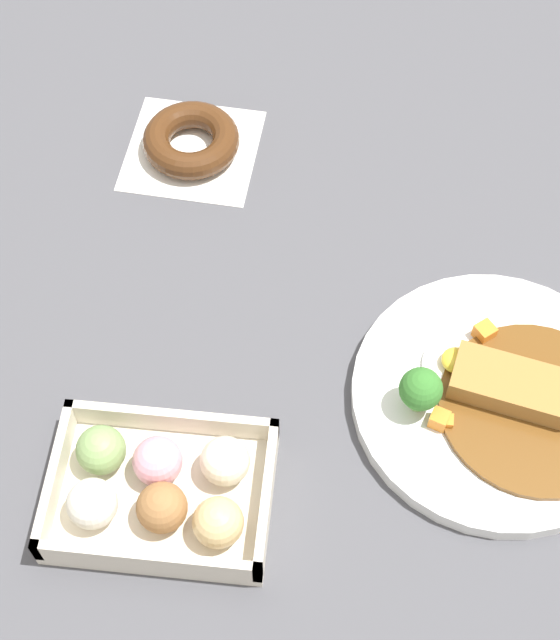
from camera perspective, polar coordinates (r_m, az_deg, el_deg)
The scene contains 4 objects.
ground_plane at distance 0.97m, azimuth 6.04°, elevation -1.05°, with size 1.60×1.60×0.00m, color #4C4C51.
curry_plate at distance 0.94m, azimuth 12.67°, elevation -4.44°, with size 0.27×0.27×0.07m.
donut_box at distance 0.87m, azimuth -7.04°, elevation -9.80°, with size 0.20×0.14×0.06m.
chocolate_ring_donut at distance 1.11m, azimuth -5.23°, elevation 10.42°, with size 0.15×0.15×0.03m.
Camera 1 is at (-0.05, -0.51, 0.82)m, focal length 54.49 mm.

